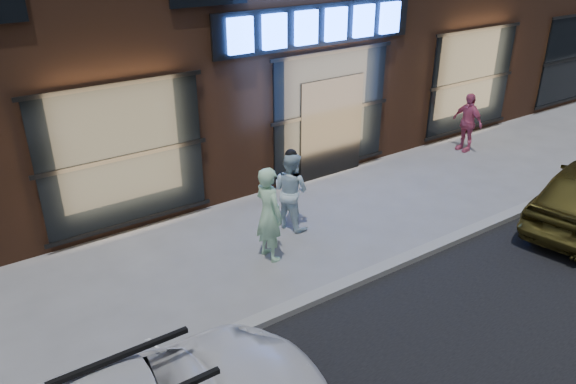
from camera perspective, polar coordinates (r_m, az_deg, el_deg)
name	(u,v)px	position (r m, az deg, el deg)	size (l,w,h in m)	color
ground	(453,242)	(11.44, 16.43, -4.86)	(90.00, 90.00, 0.00)	slate
curb	(454,239)	(11.41, 16.46, -4.60)	(60.00, 0.25, 0.12)	gray
man_bowtie	(269,214)	(10.07, -1.95, -2.23)	(0.66, 0.43, 1.80)	#ABE1B4
man_cap	(291,190)	(11.14, 0.29, 0.17)	(0.79, 0.61, 1.62)	white
passerby	(467,122)	(15.83, 17.74, 6.78)	(0.93, 0.39, 1.58)	#CE5478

